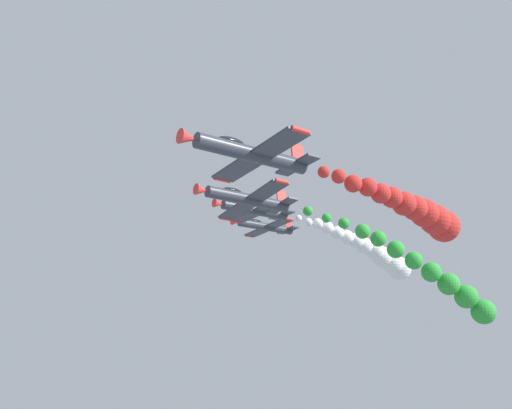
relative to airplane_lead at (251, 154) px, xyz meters
The scene contains 7 objects.
airplane_lead is the anchor object (origin of this frame).
smoke_trail_lead 19.03m from the airplane_lead, 87.29° to the right, with size 3.53×18.05×3.76m.
airplane_left_inner 14.66m from the airplane_lead, 33.72° to the right, with size 9.49×10.35×2.82m.
smoke_trail_left_inner 35.36m from the airplane_lead, 73.27° to the right, with size 5.14×25.82×11.09m.
airplane_right_inner 28.23m from the airplane_lead, 35.93° to the right, with size 9.57×10.35×2.34m.
smoke_trail_right_inner 43.23m from the airplane_lead, 58.81° to the right, with size 3.28×19.99×6.79m.
airplane_left_outer 41.61m from the airplane_lead, 37.92° to the right, with size 9.56×10.35×2.40m.
Camera 1 is at (-46.77, 33.60, 50.06)m, focal length 39.96 mm.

